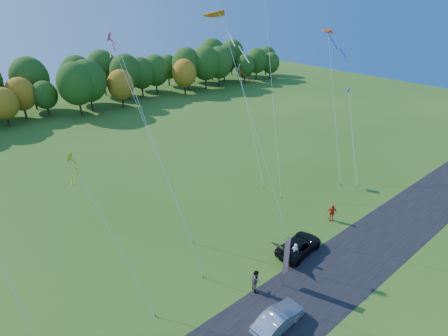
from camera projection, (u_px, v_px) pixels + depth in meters
ground at (269, 267)px, 29.27m from camera, size 160.00×160.00×0.00m
asphalt_strip at (308, 295)px, 26.50m from camera, size 90.00×6.00×0.01m
tree_line at (63, 114)px, 67.38m from camera, size 116.00×12.00×10.00m
black_suv at (299, 245)px, 30.79m from camera, size 4.99×2.68×1.33m
silver_sedan at (278, 319)px, 23.73m from camera, size 4.31×1.71×1.39m
person_tailgate_a at (295, 252)px, 29.66m from camera, size 0.63×0.75×1.75m
person_tailgate_b at (256, 280)px, 26.62m from camera, size 0.98×1.10×1.87m
person_east at (332, 213)px, 35.03m from camera, size 1.06×1.06×1.81m
feather_flag at (286, 256)px, 26.40m from camera, size 0.59×0.08×4.44m
kite_delta_blue at (127, 69)px, 24.17m from camera, size 4.96×12.55×32.54m
kite_parafoil_orange at (269, 51)px, 38.78m from camera, size 8.47×13.01×30.31m
kite_delta_red at (252, 118)px, 31.14m from camera, size 2.77×10.03×20.70m
kite_parafoil_rainbow at (334, 106)px, 42.74m from camera, size 6.90×8.75×17.13m
kite_diamond_yellow at (112, 236)px, 24.40m from camera, size 2.26×7.63×11.10m
kite_diamond_green at (13, 290)px, 20.16m from camera, size 1.08×5.14×10.29m
kite_diamond_white at (251, 126)px, 41.85m from camera, size 3.05×8.22×13.50m
kite_diamond_pink at (153, 144)px, 30.53m from camera, size 2.53×8.85×18.05m
kite_diamond_blue_low at (353, 138)px, 42.13m from camera, size 4.37×5.88×10.57m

